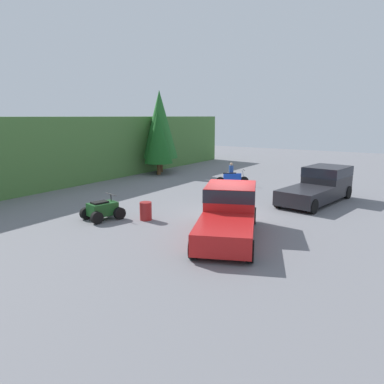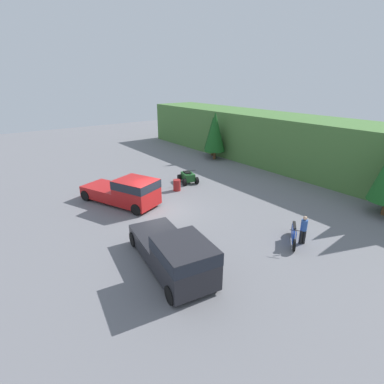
{
  "view_description": "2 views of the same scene",
  "coord_description": "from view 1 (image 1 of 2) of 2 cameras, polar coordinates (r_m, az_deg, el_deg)",
  "views": [
    {
      "loc": [
        -16.04,
        -8.2,
        4.94
      ],
      "look_at": [
        0.48,
        2.37,
        0.95
      ],
      "focal_mm": 35.0,
      "sensor_mm": 36.0,
      "label": 1
    },
    {
      "loc": [
        15.97,
        -9.21,
        8.35
      ],
      "look_at": [
        0.48,
        2.37,
        0.95
      ],
      "focal_mm": 28.0,
      "sensor_mm": 36.0,
      "label": 2
    }
  ],
  "objects": [
    {
      "name": "hillside_backdrop",
      "position": [
        29.14,
        -23.89,
        5.62
      ],
      "size": [
        44.0,
        6.0,
        4.9
      ],
      "color": "#477538",
      "rests_on": "ground_plane"
    },
    {
      "name": "ground_plane",
      "position": [
        18.68,
        5.34,
        -3.89
      ],
      "size": [
        80.0,
        80.0,
        0.0
      ],
      "primitive_type": "plane",
      "color": "slate"
    },
    {
      "name": "tree_mid_right",
      "position": [
        32.06,
        -5.17,
        8.4
      ],
      "size": [
        2.42,
        2.42,
        5.51
      ],
      "color": "brown",
      "rests_on": "ground_plane"
    },
    {
      "name": "dirt_bike",
      "position": [
        27.08,
        6.16,
        1.96
      ],
      "size": [
        1.57,
        1.96,
        1.17
      ],
      "rotation": [
        0.0,
        0.0,
        -0.91
      ],
      "color": "black",
      "rests_on": "ground_plane"
    },
    {
      "name": "tree_right",
      "position": [
        33.61,
        -4.95,
        10.22
      ],
      "size": [
        3.15,
        3.15,
        7.17
      ],
      "color": "brown",
      "rests_on": "ground_plane"
    },
    {
      "name": "pickup_truck_second",
      "position": [
        23.31,
        19.02,
        1.2
      ],
      "size": [
        6.18,
        3.12,
        1.97
      ],
      "rotation": [
        0.0,
        0.0,
        -0.16
      ],
      "color": "#232328",
      "rests_on": "ground_plane"
    },
    {
      "name": "quad_atv",
      "position": [
        18.68,
        -13.47,
        -2.68
      ],
      "size": [
        2.08,
        1.73,
        1.2
      ],
      "rotation": [
        0.0,
        0.0,
        -0.26
      ],
      "color": "black",
      "rests_on": "ground_plane"
    },
    {
      "name": "steel_barrel",
      "position": [
        18.21,
        -7.06,
        -2.9
      ],
      "size": [
        0.58,
        0.58,
        0.88
      ],
      "color": "maroon",
      "rests_on": "ground_plane"
    },
    {
      "name": "pickup_truck_red",
      "position": [
        15.95,
        5.66,
        -2.76
      ],
      "size": [
        6.17,
        4.19,
        1.97
      ],
      "rotation": [
        0.0,
        0.0,
        0.39
      ],
      "color": "red",
      "rests_on": "ground_plane"
    },
    {
      "name": "rider_person",
      "position": [
        27.45,
        5.98,
        2.93
      ],
      "size": [
        0.46,
        0.46,
        1.62
      ],
      "rotation": [
        0.0,
        0.0,
        -0.56
      ],
      "color": "black",
      "rests_on": "ground_plane"
    }
  ]
}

